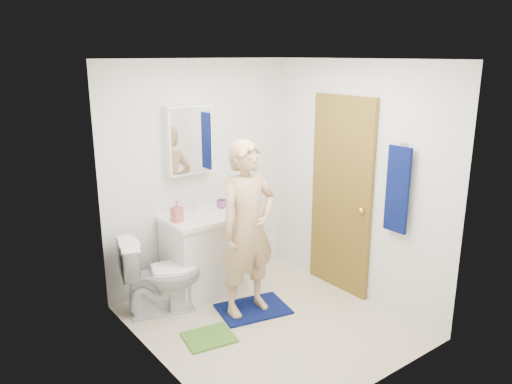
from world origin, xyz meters
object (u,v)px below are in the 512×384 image
toothbrush_cup (222,204)px  towel (397,190)px  man (248,229)px  soap_dispenser (177,211)px  medicine_cabinet (189,140)px  vanity_cabinet (203,256)px  toilet (161,274)px

toothbrush_cup → towel: bearing=-60.9°
towel → man: size_ratio=0.48×
soap_dispenser → medicine_cabinet: bearing=39.6°
soap_dispenser → toothbrush_cup: 0.61m
vanity_cabinet → toothbrush_cup: bearing=17.7°
toothbrush_cup → man: man is taller
toothbrush_cup → toilet: bearing=-166.0°
toilet → soap_dispenser: soap_dispenser is taller
vanity_cabinet → toothbrush_cup: 0.59m
toilet → toothbrush_cup: 1.01m
toilet → towel: bearing=-112.4°
towel → soap_dispenser: 2.10m
toothbrush_cup → man: size_ratio=0.07×
toilet → soap_dispenser: (0.25, 0.09, 0.57)m
towel → toothbrush_cup: bearing=119.1°
man → vanity_cabinet: bearing=99.7°
medicine_cabinet → toothbrush_cup: 0.78m
soap_dispenser → toothbrush_cup: size_ratio=1.91×
vanity_cabinet → towel: towel is taller
vanity_cabinet → towel: size_ratio=1.00×
toothbrush_cup → medicine_cabinet: bearing=156.7°
vanity_cabinet → man: bearing=-80.0°
vanity_cabinet → towel: (1.18, -1.48, 0.85)m
vanity_cabinet → towel: bearing=-51.5°
toilet → man: 0.96m
vanity_cabinet → toothbrush_cup: toothbrush_cup is taller
medicine_cabinet → man: medicine_cabinet is taller
towel → man: 1.42m
vanity_cabinet → toothbrush_cup: (0.30, 0.10, 0.49)m
vanity_cabinet → man: (0.11, -0.64, 0.46)m
man → toothbrush_cup: bearing=75.3°
toilet → soap_dispenser: 0.63m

